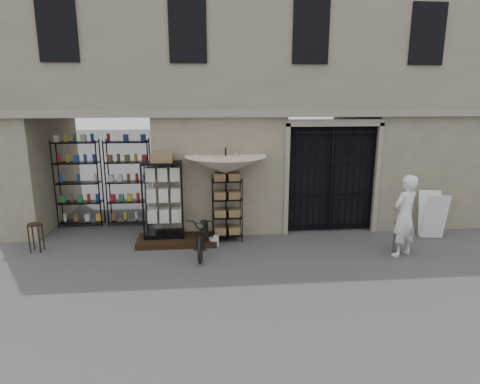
{
  "coord_description": "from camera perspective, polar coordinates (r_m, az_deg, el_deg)",
  "views": [
    {
      "loc": [
        -1.7,
        -8.26,
        3.64
      ],
      "look_at": [
        -0.8,
        1.4,
        1.35
      ],
      "focal_mm": 30.0,
      "sensor_mm": 36.0,
      "label": 1
    }
  ],
  "objects": [
    {
      "name": "ground",
      "position": [
        9.18,
        5.88,
        -10.15
      ],
      "size": [
        80.0,
        80.0,
        0.0
      ],
      "primitive_type": "plane",
      "color": "#262629",
      "rests_on": "ground"
    },
    {
      "name": "bicycle",
      "position": [
        9.8,
        -5.13,
        -8.58
      ],
      "size": [
        0.75,
        1.04,
        1.85
      ],
      "primitive_type": "imported",
      "rotation": [
        0.0,
        0.0,
        -0.11
      ],
      "color": "black",
      "rests_on": "ground"
    },
    {
      "name": "main_building",
      "position": [
        12.4,
        2.69,
        17.25
      ],
      "size": [
        14.0,
        4.0,
        9.0
      ],
      "primitive_type": "cube",
      "color": "gray",
      "rests_on": "ground"
    },
    {
      "name": "wooden_stool",
      "position": [
        10.89,
        -27.02,
        -5.7
      ],
      "size": [
        0.43,
        0.43,
        0.7
      ],
      "rotation": [
        0.0,
        0.0,
        -0.4
      ],
      "color": "black",
      "rests_on": "ground"
    },
    {
      "name": "shop_recess",
      "position": [
        11.6,
        -19.2,
        1.91
      ],
      "size": [
        3.0,
        1.7,
        3.0
      ],
      "primitive_type": "cube",
      "color": "black",
      "rests_on": "ground"
    },
    {
      "name": "display_cabinet",
      "position": [
        10.37,
        -10.79,
        -1.61
      ],
      "size": [
        1.0,
        0.66,
        2.09
      ],
      "rotation": [
        0.0,
        0.0,
        0.07
      ],
      "color": "black",
      "rests_on": "step_platform"
    },
    {
      "name": "wire_rack",
      "position": [
        10.39,
        -1.86,
        -2.45
      ],
      "size": [
        0.76,
        0.56,
        1.68
      ],
      "rotation": [
        0.0,
        0.0,
        0.05
      ],
      "color": "black",
      "rests_on": "ground"
    },
    {
      "name": "market_umbrella",
      "position": [
        10.13,
        -2.04,
        4.55
      ],
      "size": [
        2.0,
        2.03,
        2.92
      ],
      "rotation": [
        0.0,
        0.0,
        -0.13
      ],
      "color": "black",
      "rests_on": "ground"
    },
    {
      "name": "iron_gate",
      "position": [
        11.29,
        12.59,
        2.03
      ],
      "size": [
        2.5,
        0.21,
        3.0
      ],
      "color": "black",
      "rests_on": "ground"
    },
    {
      "name": "easel_sign",
      "position": [
        11.72,
        25.68,
        -2.97
      ],
      "size": [
        0.67,
        0.74,
        1.21
      ],
      "rotation": [
        0.0,
        0.0,
        -0.16
      ],
      "color": "silver",
      "rests_on": "ground"
    },
    {
      "name": "white_bucket",
      "position": [
        10.17,
        -3.73,
        -6.99
      ],
      "size": [
        0.31,
        0.31,
        0.24
      ],
      "primitive_type": "cylinder",
      "rotation": [
        0.0,
        0.0,
        -0.31
      ],
      "color": "beige",
      "rests_on": "ground"
    },
    {
      "name": "shopkeeper",
      "position": [
        10.35,
        21.87,
        -8.32
      ],
      "size": [
        1.5,
        2.05,
        0.46
      ],
      "primitive_type": "imported",
      "rotation": [
        0.0,
        0.0,
        3.61
      ],
      "color": "silver",
      "rests_on": "ground"
    },
    {
      "name": "step_platform",
      "position": [
        10.46,
        -8.9,
        -6.81
      ],
      "size": [
        2.0,
        0.9,
        0.15
      ],
      "primitive_type": "cube",
      "color": "black",
      "rests_on": "ground"
    },
    {
      "name": "steel_bollard",
      "position": [
        10.31,
        21.38,
        -6.03
      ],
      "size": [
        0.15,
        0.15,
        0.78
      ],
      "primitive_type": "cylinder",
      "rotation": [
        0.0,
        0.0,
        -0.05
      ],
      "color": "slate",
      "rests_on": "ground"
    },
    {
      "name": "shop_shelving",
      "position": [
        12.14,
        -18.79,
        1.22
      ],
      "size": [
        2.7,
        0.5,
        2.5
      ],
      "primitive_type": "cube",
      "color": "black",
      "rests_on": "ground"
    }
  ]
}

